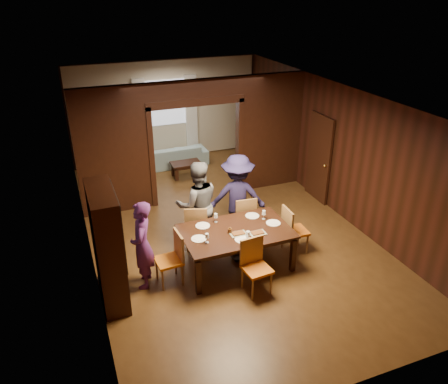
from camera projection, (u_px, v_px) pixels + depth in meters
name	position (u px, v px, depth m)	size (l,w,h in m)	color
floor	(221.00, 227.00, 9.55)	(9.00, 9.00, 0.00)	#4D2F15
ceiling	(220.00, 95.00, 8.28)	(5.50, 9.00, 0.02)	silver
room_walls	(193.00, 136.00, 10.47)	(5.52, 9.01, 2.90)	black
person_purple	(142.00, 245.00, 7.42)	(0.59, 0.39, 1.61)	#552366
person_grey	(198.00, 205.00, 8.56)	(0.88, 0.68, 1.80)	#53555B
person_navy	(237.00, 197.00, 8.85)	(1.17, 0.67, 1.81)	#1B1638
sofa	(172.00, 155.00, 12.63)	(2.00, 0.78, 0.59)	#9CC3CD
serving_bowl	(239.00, 223.00, 8.12)	(0.34, 0.34, 0.08)	black
dining_table	(236.00, 248.00, 8.12)	(1.99, 1.24, 0.76)	black
coffee_table	(186.00, 169.00, 11.95)	(0.80, 0.50, 0.40)	black
chair_left	(169.00, 259.00, 7.60)	(0.44, 0.44, 0.97)	orange
chair_right	(296.00, 230.00, 8.51)	(0.44, 0.44, 0.97)	#D16113
chair_far_l	(197.00, 226.00, 8.64)	(0.44, 0.44, 0.97)	orange
chair_far_r	(243.00, 216.00, 8.98)	(0.44, 0.44, 0.97)	#DF5C15
chair_near	(257.00, 268.00, 7.38)	(0.44, 0.44, 0.97)	#D06313
hutch	(107.00, 247.00, 7.03)	(0.40, 1.20, 2.00)	black
door_right	(319.00, 158.00, 10.39)	(0.06, 0.90, 2.10)	black
window_far	(166.00, 103.00, 12.52)	(1.20, 0.03, 1.30)	silver
curtain_left	(141.00, 121.00, 12.44)	(0.35, 0.06, 2.40)	white
curtain_right	(191.00, 116.00, 12.93)	(0.35, 0.06, 2.40)	white
plate_left	(199.00, 239.00, 7.68)	(0.27, 0.27, 0.01)	white
plate_far_l	(203.00, 226.00, 8.09)	(0.27, 0.27, 0.01)	white
plate_far_r	(252.00, 216.00, 8.43)	(0.27, 0.27, 0.01)	silver
plate_right	(273.00, 223.00, 8.18)	(0.27, 0.27, 0.01)	white
plate_near	(242.00, 240.00, 7.66)	(0.27, 0.27, 0.01)	white
platter_a	(238.00, 234.00, 7.81)	(0.30, 0.20, 0.04)	gray
platter_b	(258.00, 233.00, 7.84)	(0.30, 0.20, 0.04)	gray
wineglass_left	(207.00, 238.00, 7.54)	(0.08, 0.08, 0.18)	white
wineglass_far	(216.00, 218.00, 8.18)	(0.08, 0.08, 0.18)	white
wineglass_right	(264.00, 215.00, 8.29)	(0.08, 0.08, 0.18)	silver
tumbler	(248.00, 235.00, 7.68)	(0.07, 0.07, 0.14)	white
condiment_jar	(230.00, 230.00, 7.85)	(0.08, 0.08, 0.11)	#482810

